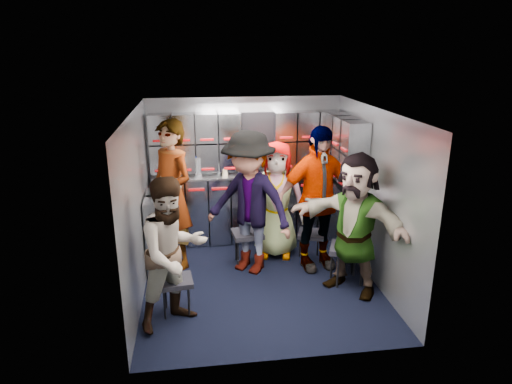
{
  "coord_description": "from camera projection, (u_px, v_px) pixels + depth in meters",
  "views": [
    {
      "loc": [
        -0.74,
        -5.0,
        2.8
      ],
      "look_at": [
        0.0,
        0.35,
        1.05
      ],
      "focal_mm": 32.0,
      "sensor_mm": 36.0,
      "label": 1
    }
  ],
  "objects": [
    {
      "name": "coffee_niche",
      "position": [
        258.0,
        142.0,
        6.57
      ],
      "size": [
        0.46,
        0.16,
        0.84
      ],
      "primitive_type": null,
      "color": "black",
      "rests_on": "wall_back"
    },
    {
      "name": "locker_bank_back",
      "position": [
        246.0,
        141.0,
        6.49
      ],
      "size": [
        2.68,
        0.28,
        0.82
      ],
      "primitive_type": "cube",
      "color": "#90959E",
      "rests_on": "wall_back"
    },
    {
      "name": "cup_right",
      "position": [
        275.0,
        170.0,
        6.55
      ],
      "size": [
        0.09,
        0.09,
        0.11
      ],
      "primitive_type": "cylinder",
      "color": "#C8B48D",
      "rests_on": "counter"
    },
    {
      "name": "counter",
      "position": [
        247.0,
        175.0,
        6.57
      ],
      "size": [
        2.68,
        0.42,
        0.03
      ],
      "primitive_type": "cube",
      "color": "silver",
      "rests_on": "cart_bank_back"
    },
    {
      "name": "bottle_mid",
      "position": [
        197.0,
        167.0,
        6.39
      ],
      "size": [
        0.07,
        0.07,
        0.27
      ],
      "primitive_type": "cylinder",
      "color": "white",
      "rests_on": "counter"
    },
    {
      "name": "floor",
      "position": [
        260.0,
        281.0,
        5.67
      ],
      "size": [
        3.0,
        3.0,
        0.0
      ],
      "primitive_type": "plane",
      "color": "black",
      "rests_on": "ground"
    },
    {
      "name": "jump_seat_mid_left",
      "position": [
        247.0,
        235.0,
        6.01
      ],
      "size": [
        0.42,
        0.4,
        0.46
      ],
      "rotation": [
        0.0,
        0.0,
        0.1
      ],
      "color": "black",
      "rests_on": "ground"
    },
    {
      "name": "jump_seat_near_left",
      "position": [
        176.0,
        283.0,
        4.89
      ],
      "size": [
        0.38,
        0.37,
        0.41
      ],
      "rotation": [
        0.0,
        0.0,
        0.12
      ],
      "color": "black",
      "rests_on": "ground"
    },
    {
      "name": "wall_right",
      "position": [
        374.0,
        196.0,
        5.53
      ],
      "size": [
        0.04,
        3.0,
        2.1
      ],
      "primitive_type": "cube",
      "color": "#9397A0",
      "rests_on": "ground"
    },
    {
      "name": "wall_back",
      "position": [
        245.0,
        169.0,
        6.76
      ],
      "size": [
        2.8,
        0.04,
        2.1
      ],
      "primitive_type": "cube",
      "color": "#9397A0",
      "rests_on": "ground"
    },
    {
      "name": "jump_seat_near_right",
      "position": [
        347.0,
        251.0,
        5.53
      ],
      "size": [
        0.52,
        0.51,
        0.48
      ],
      "rotation": [
        0.0,
        0.0,
        -0.39
      ],
      "color": "black",
      "rests_on": "ground"
    },
    {
      "name": "wall_left",
      "position": [
        138.0,
        207.0,
        5.16
      ],
      "size": [
        0.04,
        3.0,
        2.1
      ],
      "primitive_type": "cube",
      "color": "#9397A0",
      "rests_on": "ground"
    },
    {
      "name": "bottle_right",
      "position": [
        281.0,
        166.0,
        6.55
      ],
      "size": [
        0.07,
        0.07,
        0.23
      ],
      "primitive_type": "cylinder",
      "color": "white",
      "rests_on": "counter"
    },
    {
      "name": "cart_bank_back",
      "position": [
        247.0,
        208.0,
        6.73
      ],
      "size": [
        2.68,
        0.38,
        0.99
      ],
      "primitive_type": "cube",
      "color": "#90959E",
      "rests_on": "ground"
    },
    {
      "name": "red_latch_strip",
      "position": [
        249.0,
        188.0,
        6.43
      ],
      "size": [
        2.6,
        0.02,
        0.03
      ],
      "primitive_type": "cube",
      "color": "#B30A0E",
      "rests_on": "cart_bank_back"
    },
    {
      "name": "attendant_arc_e",
      "position": [
        355.0,
        224.0,
        5.23
      ],
      "size": [
        1.42,
        1.48,
        1.68
      ],
      "primitive_type": "imported",
      "rotation": [
        0.0,
        0.0,
        -0.82
      ],
      "color": "black",
      "rests_on": "ground"
    },
    {
      "name": "attendant_standing",
      "position": [
        172.0,
        195.0,
        5.81
      ],
      "size": [
        0.8,
        0.84,
        1.94
      ],
      "primitive_type": "imported",
      "rotation": [
        0.0,
        0.0,
        -0.91
      ],
      "color": "black",
      "rests_on": "ground"
    },
    {
      "name": "cup_left",
      "position": [
        225.0,
        172.0,
        6.46
      ],
      "size": [
        0.08,
        0.08,
        0.1
      ],
      "primitive_type": "cylinder",
      "color": "#C8B48D",
      "rests_on": "counter"
    },
    {
      "name": "cart_bank_left",
      "position": [
        163.0,
        232.0,
        5.89
      ],
      "size": [
        0.38,
        0.76,
        0.99
      ],
      "primitive_type": "cube",
      "color": "#90959E",
      "rests_on": "ground"
    },
    {
      "name": "jump_seat_mid_right",
      "position": [
        311.0,
        235.0,
        6.13
      ],
      "size": [
        0.43,
        0.42,
        0.41
      ],
      "rotation": [
        0.0,
        0.0,
        -0.32
      ],
      "color": "black",
      "rests_on": "ground"
    },
    {
      "name": "attendant_arc_b",
      "position": [
        249.0,
        203.0,
        5.69
      ],
      "size": [
        1.35,
        1.26,
        1.83
      ],
      "primitive_type": "imported",
      "rotation": [
        0.0,
        0.0,
        -0.66
      ],
      "color": "black",
      "rests_on": "ground"
    },
    {
      "name": "jump_seat_center",
      "position": [
        274.0,
        224.0,
        6.46
      ],
      "size": [
        0.37,
        0.35,
        0.44
      ],
      "rotation": [
        0.0,
        0.0,
        0.02
      ],
      "color": "black",
      "rests_on": "ground"
    },
    {
      "name": "bottle_left",
      "position": [
        200.0,
        167.0,
        6.39
      ],
      "size": [
        0.06,
        0.06,
        0.28
      ],
      "primitive_type": "cylinder",
      "color": "white",
      "rests_on": "counter"
    },
    {
      "name": "attendant_arc_d",
      "position": [
        317.0,
        199.0,
        5.78
      ],
      "size": [
        1.17,
        0.67,
        1.87
      ],
      "primitive_type": "imported",
      "rotation": [
        0.0,
        0.0,
        0.2
      ],
      "color": "black",
      "rests_on": "ground"
    },
    {
      "name": "right_cabinet",
      "position": [
        344.0,
        221.0,
        6.25
      ],
      "size": [
        0.28,
        1.2,
        1.0
      ],
      "primitive_type": "cube",
      "color": "#90959E",
      "rests_on": "ground"
    },
    {
      "name": "attendant_arc_a",
      "position": [
        173.0,
        253.0,
        4.59
      ],
      "size": [
        0.98,
        0.93,
        1.6
      ],
      "primitive_type": "imported",
      "rotation": [
        0.0,
        0.0,
        0.56
      ],
      "color": "black",
      "rests_on": "ground"
    },
    {
      "name": "locker_bank_right",
      "position": [
        346.0,
        149.0,
        6.04
      ],
      "size": [
        0.28,
        1.0,
        0.82
      ],
      "primitive_type": "cube",
      "color": "#90959E",
      "rests_on": "wall_right"
    },
    {
      "name": "attendant_arc_c",
      "position": [
        276.0,
        200.0,
        6.16
      ],
      "size": [
        0.87,
        0.66,
        1.6
      ],
      "primitive_type": "imported",
      "rotation": [
        0.0,
        0.0,
        -0.2
      ],
      "color": "black",
      "rests_on": "ground"
    },
    {
      "name": "ceiling",
      "position": [
        260.0,
        111.0,
        5.03
      ],
      "size": [
        2.8,
        3.0,
        0.02
      ],
      "primitive_type": "cube",
      "color": "silver",
      "rests_on": "wall_back"
    }
  ]
}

